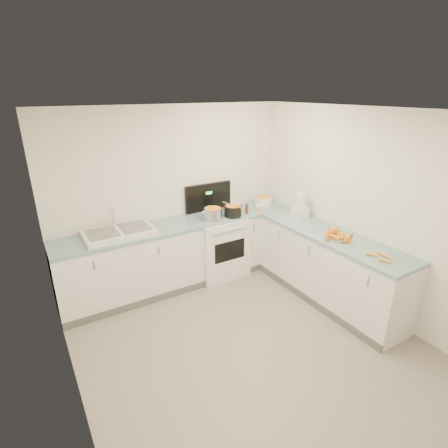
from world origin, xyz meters
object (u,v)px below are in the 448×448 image
stove (218,244)px  mixing_bowl (263,201)px  spice_jar (257,210)px  sink (119,232)px  extract_bottle (247,209)px  steel_pot (213,215)px  food_processor (301,206)px  black_pot (233,212)px

stove → mixing_bowl: stove is taller
spice_jar → sink: bearing=173.4°
stove → spice_jar: stove is taller
sink → spice_jar: (2.01, -0.23, 0.01)m
sink → mixing_bowl: size_ratio=3.10×
sink → extract_bottle: sink is taller
extract_bottle → sink: bearing=175.1°
extract_bottle → steel_pot: bearing=177.7°
steel_pot → food_processor: (1.15, -0.54, 0.08)m
black_pot → extract_bottle: 0.24m
sink → spice_jar: 2.02m
black_pot → steel_pot: bearing=177.0°
steel_pot → spice_jar: 0.72m
sink → food_processor: 2.54m
stove → extract_bottle: stove is taller
steel_pot → black_pot: 0.33m
sink → food_processor: bearing=-15.5°
extract_bottle → food_processor: size_ratio=0.34×
black_pot → extract_bottle: (0.24, -0.01, -0.01)m
sink → mixing_bowl: sink is taller
stove → steel_pot: (-0.15, -0.12, 0.54)m
steel_pot → extract_bottle: steel_pot is taller
steel_pot → extract_bottle: bearing=-2.3°
extract_bottle → food_processor: food_processor is taller
spice_jar → extract_bottle: bearing=153.9°
stove → black_pot: (0.17, -0.14, 0.54)m
black_pot → mixing_bowl: bearing=16.9°
sink → black_pot: sink is taller
stove → mixing_bowl: (0.88, 0.08, 0.53)m
sink → steel_pot: 1.30m
sink → extract_bottle: bearing=-4.9°
stove → mixing_bowl: size_ratio=4.90×
black_pot → food_processor: bearing=-32.3°
spice_jar → black_pot: bearing=168.7°
mixing_bowl → extract_bottle: 0.52m
black_pot → mixing_bowl: size_ratio=0.90×
food_processor → mixing_bowl: bearing=99.0°
extract_bottle → stove: bearing=160.7°
black_pot → mixing_bowl: black_pot is taller
stove → spice_jar: size_ratio=13.14×
spice_jar → steel_pot: bearing=172.5°
sink → spice_jar: bearing=-6.6°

